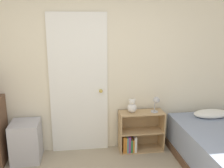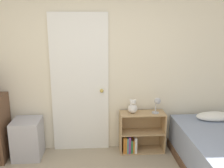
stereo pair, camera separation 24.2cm
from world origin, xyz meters
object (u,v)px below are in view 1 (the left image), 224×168
at_px(bookshelf, 137,134).
at_px(teddy_bear, 132,107).
at_px(storage_bin, 26,141).
at_px(desk_lamp, 156,102).

height_order(bookshelf, teddy_bear, teddy_bear).
distance_m(bookshelf, teddy_bear, 0.46).
relative_size(storage_bin, teddy_bear, 2.68).
xyz_separation_m(storage_bin, teddy_bear, (1.55, 0.07, 0.43)).
relative_size(bookshelf, teddy_bear, 3.16).
bearing_deg(teddy_bear, bookshelf, 3.99).
bearing_deg(storage_bin, teddy_bear, 2.43).
relative_size(bookshelf, desk_lamp, 2.80).
distance_m(bookshelf, desk_lamp, 0.59).
bearing_deg(bookshelf, desk_lamp, -10.07).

